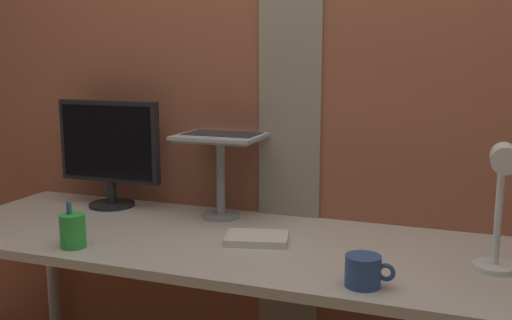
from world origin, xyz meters
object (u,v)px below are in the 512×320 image
at_px(laptop, 228,121).
at_px(coffee_mug, 364,271).
at_px(desk_lamp, 501,195).
at_px(pen_cup, 73,231).
at_px(monitor, 109,147).

bearing_deg(laptop, coffee_mug, -41.60).
xyz_separation_m(laptop, desk_lamp, (0.94, -0.35, -0.12)).
bearing_deg(laptop, pen_cup, -118.62).
xyz_separation_m(pen_cup, coffee_mug, (0.91, 0.00, -0.01)).
distance_m(desk_lamp, pen_cup, 1.26).
bearing_deg(monitor, coffee_mug, -23.51).
distance_m(monitor, pen_cup, 0.54).
distance_m(laptop, desk_lamp, 1.01).
relative_size(monitor, laptop, 1.39).
height_order(monitor, coffee_mug, monitor).
height_order(pen_cup, coffee_mug, pen_cup).
bearing_deg(desk_lamp, laptop, 159.50).
height_order(laptop, desk_lamp, laptop).
bearing_deg(pen_cup, laptop, 61.38).
distance_m(monitor, coffee_mug, 1.21).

